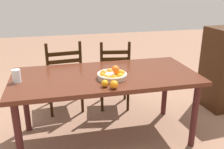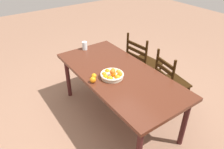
# 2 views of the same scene
# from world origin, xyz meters

# --- Properties ---
(ground_plane) EXTENTS (12.00, 12.00, 0.00)m
(ground_plane) POSITION_xyz_m (0.00, 0.00, 0.00)
(ground_plane) COLOR #916952
(dining_table) EXTENTS (1.86, 0.88, 0.74)m
(dining_table) POSITION_xyz_m (0.00, 0.00, 0.67)
(dining_table) COLOR #532618
(dining_table) RESTS_ON ground
(chair_near_window) EXTENTS (0.46, 0.46, 0.93)m
(chair_near_window) POSITION_xyz_m (0.27, 0.70, 0.45)
(chair_near_window) COLOR black
(chair_near_window) RESTS_ON ground
(chair_by_cabinet) EXTENTS (0.49, 0.49, 0.95)m
(chair_by_cabinet) POSITION_xyz_m (-0.39, 0.77, 0.45)
(chair_by_cabinet) COLOR black
(chair_by_cabinet) RESTS_ON ground
(fruit_bowl) EXTENTS (0.29, 0.29, 0.13)m
(fruit_bowl) POSITION_xyz_m (0.05, -0.13, 0.78)
(fruit_bowl) COLOR beige
(fruit_bowl) RESTS_ON dining_table
(orange_loose_0) EXTENTS (0.06, 0.06, 0.06)m
(orange_loose_0) POSITION_xyz_m (-0.07, -0.32, 0.77)
(orange_loose_0) COLOR orange
(orange_loose_0) RESTS_ON dining_table
(orange_loose_1) EXTENTS (0.07, 0.07, 0.07)m
(orange_loose_1) POSITION_xyz_m (0.00, -0.37, 0.78)
(orange_loose_1) COLOR orange
(orange_loose_1) RESTS_ON dining_table
(drinking_glass) EXTENTS (0.08, 0.08, 0.12)m
(drinking_glass) POSITION_xyz_m (-0.84, -0.02, 0.80)
(drinking_glass) COLOR silver
(drinking_glass) RESTS_ON dining_table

